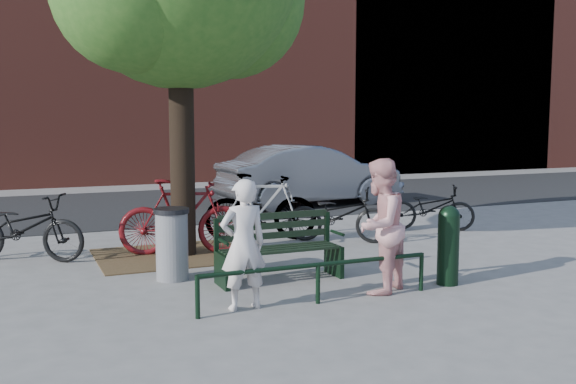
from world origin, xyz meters
name	(u,v)px	position (x,y,z in m)	size (l,w,h in m)	color
ground	(280,281)	(0.00, 0.00, 0.00)	(90.00, 90.00, 0.00)	gray
dirt_pit	(172,255)	(-1.00, 2.20, 0.01)	(2.40, 2.00, 0.02)	brown
road	(154,205)	(0.00, 8.50, 0.01)	(40.00, 7.00, 0.01)	black
townhouse_row	(112,6)	(0.17, 16.00, 6.25)	(45.00, 4.00, 14.00)	brown
park_bench	(278,246)	(0.00, 0.08, 0.48)	(1.74, 0.54, 0.97)	black
guard_railing	(318,271)	(0.00, -1.20, 0.40)	(3.06, 0.06, 0.51)	black
person_left	(243,245)	(-0.90, -1.05, 0.77)	(0.56, 0.37, 1.54)	silver
person_right	(380,226)	(0.95, -1.05, 0.87)	(0.84, 0.66, 1.73)	#D99695
bollard	(448,242)	(2.02, -1.07, 0.58)	(0.29, 0.29, 1.08)	black
litter_bin	(172,244)	(-1.35, 0.66, 0.51)	(0.49, 0.49, 1.01)	gray
bicycle_a	(23,228)	(-3.23, 2.76, 0.53)	(0.70, 2.02, 1.06)	black
bicycle_b	(183,217)	(-0.80, 2.20, 0.63)	(0.59, 2.09, 1.26)	#540C0F
bicycle_c	(339,215)	(2.08, 2.20, 0.50)	(0.66, 1.90, 1.00)	black
bicycle_d	(261,207)	(0.83, 2.89, 0.62)	(0.58, 2.07, 1.24)	gray
bicycle_e	(431,208)	(4.36, 2.57, 0.46)	(0.61, 1.74, 0.91)	black
parked_car	(310,175)	(3.74, 6.94, 0.79)	(1.66, 4.77, 1.57)	slate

